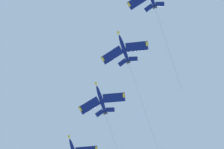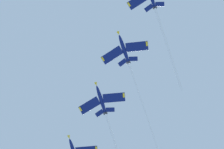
# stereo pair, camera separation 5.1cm
# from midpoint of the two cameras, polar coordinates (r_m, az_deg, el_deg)

# --- Properties ---
(jet_lead) EXTENTS (42.26, 22.86, 19.35)m
(jet_lead) POSITION_cam_midpoint_polar(r_m,az_deg,el_deg) (172.33, 6.25, 7.33)
(jet_lead) COLOR navy
(jet_second) EXTENTS (46.78, 25.00, 20.37)m
(jet_second) POSITION_cam_midpoint_polar(r_m,az_deg,el_deg) (171.96, 2.41, 0.98)
(jet_second) COLOR navy
(jet_third) EXTENTS (43.22, 23.16, 18.97)m
(jet_third) POSITION_cam_midpoint_polar(r_m,az_deg,el_deg) (174.63, -0.53, -6.31)
(jet_third) COLOR navy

